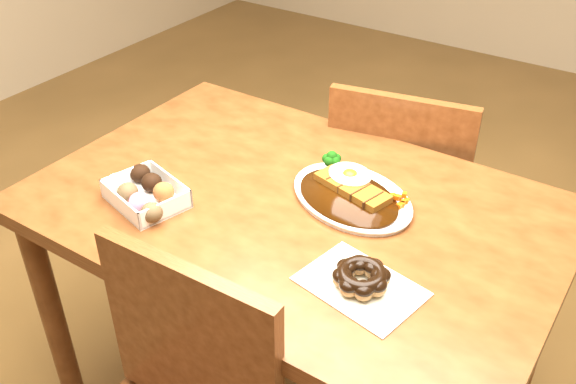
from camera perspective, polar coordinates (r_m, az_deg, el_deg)
The scene contains 5 objects.
table at distance 1.53m, azimuth 0.46°, elevation -3.97°, with size 1.20×0.80×0.75m.
chair_far at distance 2.01m, azimuth 10.01°, elevation -0.38°, with size 0.50×0.50×0.87m.
katsu_curry_plate at distance 1.49m, azimuth 5.66°, elevation -0.06°, with size 0.36×0.31×0.06m.
donut_box at distance 1.50m, azimuth -12.67°, elevation -0.04°, with size 0.21×0.18×0.05m.
pon_de_ring at distance 1.25m, azimuth 6.53°, elevation -7.60°, with size 0.25×0.20×0.04m.
Camera 1 is at (0.66, -1.01, 1.60)m, focal length 40.00 mm.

